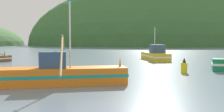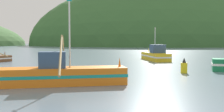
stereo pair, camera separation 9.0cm
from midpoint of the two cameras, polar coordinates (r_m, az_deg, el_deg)
name	(u,v)px [view 2 (the right image)]	position (r m, az deg, el deg)	size (l,w,h in m)	color
hill_far_left	(159,45)	(207.22, 10.99, 2.52)	(208.68, 166.95, 97.87)	#386633
fishing_boat_orange	(62,74)	(18.34, -11.47, -4.15)	(9.53, 13.29, 6.28)	orange
fishing_boat_yellow	(155,55)	(41.36, 10.15, 0.19)	(3.16, 8.51, 5.45)	gold
channel_buoy	(184,67)	(25.47, 16.52, -2.42)	(0.64, 0.64, 1.54)	yellow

